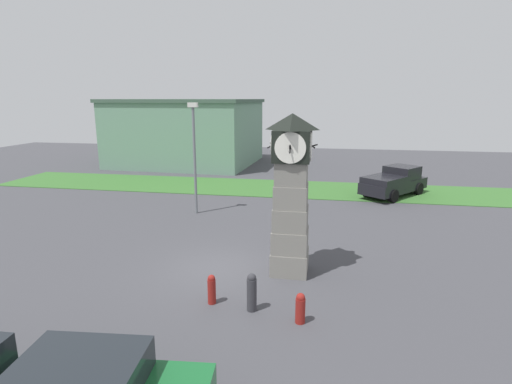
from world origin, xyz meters
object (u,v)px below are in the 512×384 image
(bollard_far_row, at_px, (300,308))
(street_lamp_far_side, at_px, (194,150))
(clock_tower, at_px, (291,196))
(bollard_near_tower, at_px, (212,289))
(bollard_mid_row, at_px, (252,292))
(pickup_truck, at_px, (394,182))

(bollard_far_row, bearing_deg, street_lamp_far_side, 122.38)
(clock_tower, relative_size, bollard_near_tower, 6.05)
(clock_tower, bearing_deg, bollard_mid_row, -106.22)
(bollard_near_tower, bearing_deg, clock_tower, 51.80)
(pickup_truck, bearing_deg, clock_tower, -113.31)
(pickup_truck, distance_m, street_lamp_far_side, 12.93)
(bollard_far_row, distance_m, pickup_truck, 16.70)
(street_lamp_far_side, bearing_deg, bollard_mid_row, -62.96)
(bollard_near_tower, xyz_separation_m, bollard_mid_row, (1.27, -0.20, 0.12))
(bollard_mid_row, height_order, pickup_truck, pickup_truck)
(clock_tower, distance_m, pickup_truck, 13.93)
(bollard_mid_row, relative_size, pickup_truck, 0.23)
(bollard_mid_row, bearing_deg, bollard_near_tower, 171.15)
(bollard_near_tower, distance_m, street_lamp_far_side, 10.47)
(street_lamp_far_side, bearing_deg, bollard_near_tower, -68.93)
(street_lamp_far_side, bearing_deg, clock_tower, -49.45)
(pickup_truck, bearing_deg, bollard_mid_row, -112.05)
(pickup_truck, bearing_deg, bollard_near_tower, -116.25)
(bollard_far_row, relative_size, pickup_truck, 0.17)
(clock_tower, xyz_separation_m, street_lamp_far_side, (-5.72, 6.69, 0.61))
(pickup_truck, height_order, street_lamp_far_side, street_lamp_far_side)
(bollard_far_row, bearing_deg, clock_tower, 100.48)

